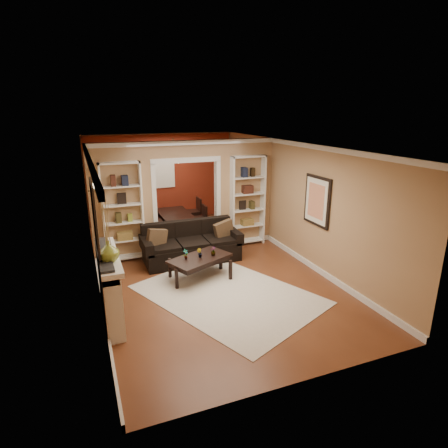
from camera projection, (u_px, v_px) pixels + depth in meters
name	position (u px, v px, depth m)	size (l,w,h in m)	color
floor	(203.00, 267.00, 8.42)	(8.00, 8.00, 0.00)	brown
ceiling	(201.00, 145.00, 7.62)	(8.00, 8.00, 0.00)	white
wall_back	(162.00, 178.00, 11.58)	(8.00, 8.00, 0.00)	tan
wall_front	(306.00, 288.00, 4.46)	(8.00, 8.00, 0.00)	tan
wall_left	(92.00, 219.00, 7.24)	(8.00, 8.00, 0.00)	tan
wall_right	(293.00, 200.00, 8.80)	(8.00, 8.00, 0.00)	tan
partition_wall	(187.00, 197.00, 9.09)	(4.50, 0.15, 2.70)	tan
red_back_panel	(162.00, 179.00, 11.56)	(4.44, 0.04, 2.64)	maroon
dining_window	(162.00, 172.00, 11.46)	(0.78, 0.03, 0.98)	#8CA5CC
area_rug	(228.00, 294.00, 7.14)	(2.36, 3.30, 0.01)	beige
sofa	(191.00, 243.00, 8.64)	(2.26, 0.98, 0.88)	black
pillow_left	(157.00, 238.00, 8.28)	(0.45, 0.13, 0.45)	brown
pillow_right	(224.00, 230.00, 8.84)	(0.46, 0.13, 0.46)	brown
coffee_table	(200.00, 268.00, 7.76)	(1.26, 0.68, 0.48)	black
plant_left	(186.00, 254.00, 7.55)	(0.11, 0.08, 0.21)	#336626
plant_center	(200.00, 253.00, 7.66)	(0.10, 0.08, 0.19)	#336626
plant_right	(213.00, 251.00, 7.76)	(0.10, 0.10, 0.19)	#336626
bookshelf_left	(123.00, 213.00, 8.46)	(0.90, 0.30, 2.30)	white
bookshelf_right	(247.00, 201.00, 9.54)	(0.90, 0.30, 2.30)	white
fireplace	(111.00, 287.00, 6.18)	(0.32, 1.70, 1.16)	white
vase	(109.00, 251.00, 5.68)	(0.32, 0.32, 0.33)	olive
mirror	(95.00, 217.00, 5.78)	(0.03, 0.95, 1.10)	silver
wall_sconce	(93.00, 189.00, 7.62)	(0.18, 0.18, 0.22)	#FFE0A5
framed_art	(317.00, 201.00, 7.84)	(0.04, 0.85, 1.05)	black
dining_table	(176.00, 222.00, 10.80)	(0.86, 1.54, 0.54)	black
dining_chair_nw	(159.00, 221.00, 10.30)	(0.43, 0.43, 0.87)	black
dining_chair_ne	(197.00, 219.00, 10.69)	(0.39, 0.39, 0.80)	black
dining_chair_sw	(155.00, 217.00, 10.84)	(0.39, 0.39, 0.79)	black
dining_chair_se	(191.00, 212.00, 11.21)	(0.44, 0.44, 0.88)	black
chandelier	(171.00, 162.00, 10.23)	(0.50, 0.50, 0.30)	#312516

